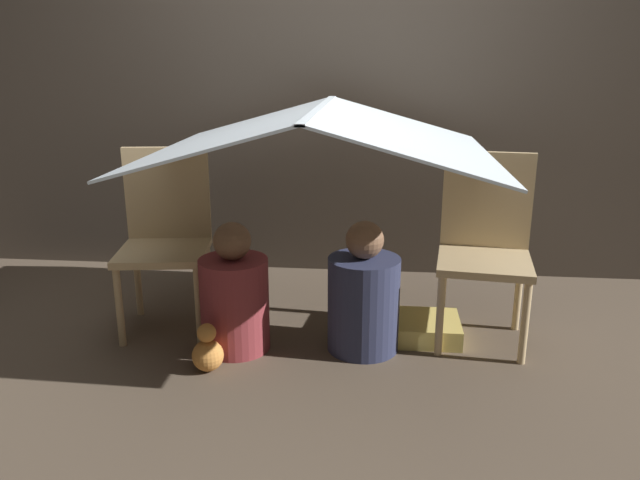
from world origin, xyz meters
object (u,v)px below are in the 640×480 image
(chair_right, at_px, (485,242))
(person_second, at_px, (363,298))
(chair_left, at_px, (166,233))
(person_front, at_px, (234,298))

(chair_right, height_order, person_second, chair_right)
(chair_left, relative_size, person_front, 1.45)
(chair_left, distance_m, person_front, 0.54)
(person_front, bearing_deg, person_second, 4.72)
(person_front, xyz_separation_m, person_second, (0.61, 0.05, 0.00))
(person_front, bearing_deg, chair_right, 12.60)
(chair_left, bearing_deg, person_second, -20.18)
(chair_left, relative_size, person_second, 1.44)
(chair_left, xyz_separation_m, person_front, (0.41, -0.27, -0.24))
(person_front, relative_size, person_second, 0.99)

